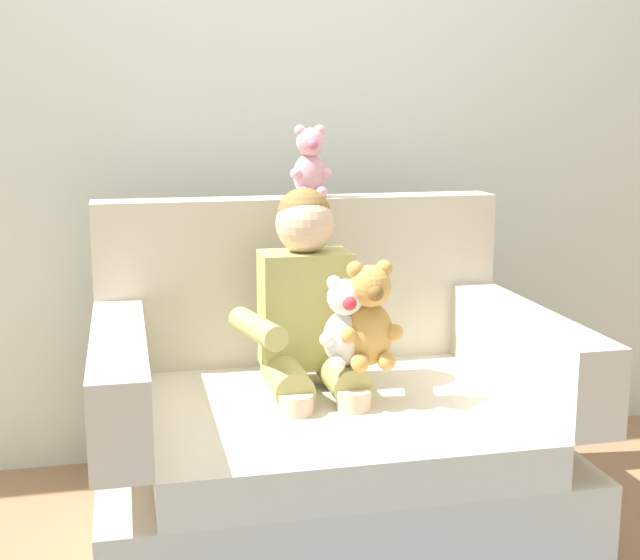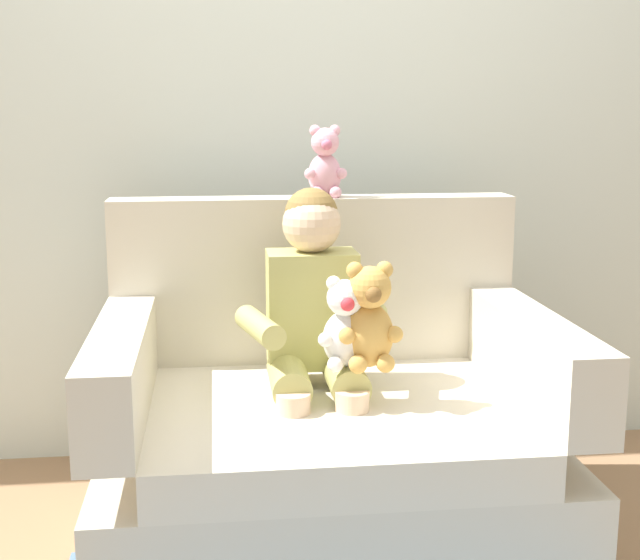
# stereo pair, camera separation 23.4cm
# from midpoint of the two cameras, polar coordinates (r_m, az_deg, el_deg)

# --- Properties ---
(ground_plane) EXTENTS (8.00, 8.00, 0.00)m
(ground_plane) POSITION_cam_midpoint_polar(r_m,az_deg,el_deg) (2.66, -2.11, -16.70)
(ground_plane) COLOR #936D4C
(back_wall) EXTENTS (6.00, 0.10, 2.60)m
(back_wall) POSITION_cam_midpoint_polar(r_m,az_deg,el_deg) (3.13, -5.04, 12.21)
(back_wall) COLOR silver
(back_wall) RESTS_ON ground
(armchair) EXTENTS (1.28, 0.96, 0.97)m
(armchair) POSITION_cam_midpoint_polar(r_m,az_deg,el_deg) (2.57, -2.35, -10.20)
(armchair) COLOR beige
(armchair) RESTS_ON ground
(seated_child) EXTENTS (0.45, 0.39, 0.82)m
(seated_child) POSITION_cam_midpoint_polar(r_m,az_deg,el_deg) (2.50, -3.36, -2.57)
(seated_child) COLOR tan
(seated_child) RESTS_ON armchair
(plush_white) EXTENTS (0.15, 0.12, 0.26)m
(plush_white) POSITION_cam_midpoint_polar(r_m,az_deg,el_deg) (2.36, -1.19, -2.96)
(plush_white) COLOR white
(plush_white) RESTS_ON armchair
(plush_honey) EXTENTS (0.18, 0.14, 0.30)m
(plush_honey) POSITION_cam_midpoint_polar(r_m,az_deg,el_deg) (2.36, 0.42, -2.52)
(plush_honey) COLOR gold
(plush_honey) RESTS_ON armchair
(plush_pink_on_backrest) EXTENTS (0.13, 0.11, 0.23)m
(plush_pink_on_backrest) POSITION_cam_midpoint_polar(r_m,az_deg,el_deg) (2.76, -3.10, 7.58)
(plush_pink_on_backrest) COLOR #EAA8BC
(plush_pink_on_backrest) RESTS_ON armchair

